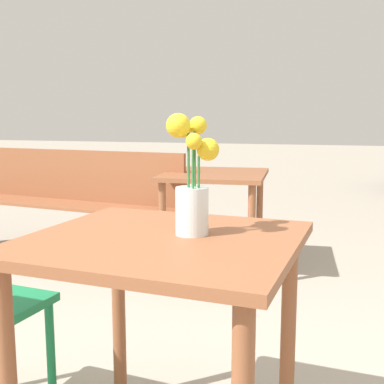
% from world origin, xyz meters
% --- Properties ---
extents(table_front, '(0.80, 0.75, 0.76)m').
position_xyz_m(table_front, '(0.00, 0.00, 0.63)').
color(table_front, brown).
rests_on(table_front, ground_plane).
extents(flower_vase, '(0.15, 0.15, 0.35)m').
position_xyz_m(flower_vase, '(0.07, 0.05, 0.90)').
color(flower_vase, silver).
rests_on(flower_vase, table_front).
extents(bench_near, '(2.00, 0.57, 0.85)m').
position_xyz_m(bench_near, '(-1.58, 2.02, 0.48)').
color(bench_near, brown).
rests_on(bench_near, ground_plane).
extents(table_back, '(0.79, 0.88, 0.71)m').
position_xyz_m(table_back, '(-0.39, 2.08, 0.60)').
color(table_back, brown).
rests_on(table_back, ground_plane).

